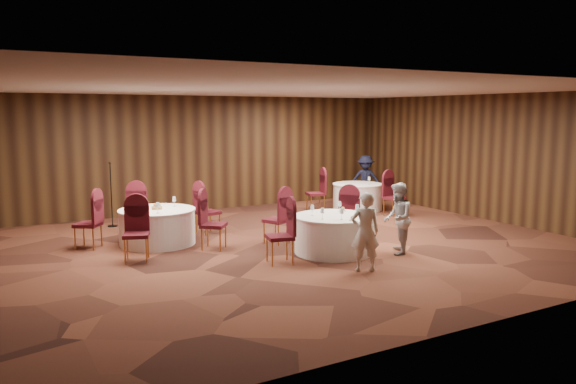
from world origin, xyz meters
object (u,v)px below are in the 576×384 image
woman_a (365,232)px  woman_b (398,218)px  table_right (358,196)px  table_main (334,234)px  man_c (365,179)px  table_left (157,226)px  mic_stand (112,208)px

woman_a → woman_b: size_ratio=1.00×
table_right → table_main: bearing=-131.7°
man_c → table_main: bearing=-98.0°
table_main → table_right: bearing=48.3°
woman_a → table_main: bearing=-77.6°
table_left → man_c: bearing=17.4°
table_main → table_right: 5.09m
woman_a → woman_b: (1.29, 0.67, 0.00)m
table_right → mic_stand: (-6.61, 0.97, 0.08)m
table_right → woman_a: size_ratio=1.02×
mic_stand → man_c: 7.53m
table_main → table_left: 3.70m
woman_b → man_c: bearing=-171.7°
table_left → man_c: (7.10, 2.22, 0.35)m
table_left → woman_b: woman_b is taller
man_c → mic_stand: bearing=-146.2°
table_right → man_c: bearing=42.8°
table_main → man_c: man_c is taller
mic_stand → woman_b: 6.91m
table_main → man_c: 6.34m
table_main → woman_b: bearing=-32.6°
table_left → table_main: bearing=-41.0°
woman_b → table_right: bearing=-167.9°
table_right → woman_b: woman_b is taller
man_c → woman_b: bearing=-86.8°
table_left → table_right: (6.18, 1.37, 0.00)m
woman_b → mic_stand: bearing=-102.1°
table_left → woman_b: (3.84, -3.09, 0.32)m
table_left → woman_b: size_ratio=1.14×
table_left → table_right: 6.34m
table_left → man_c: man_c is taller
man_c → table_left: bearing=-127.9°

